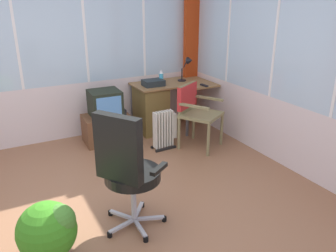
% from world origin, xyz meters
% --- Properties ---
extents(ground, '(5.48, 5.51, 0.06)m').
position_xyz_m(ground, '(0.00, 0.00, -0.03)').
color(ground, '#8D5F41').
extents(north_window_panel, '(4.48, 0.07, 2.77)m').
position_xyz_m(north_window_panel, '(-0.00, 2.28, 1.39)').
color(north_window_panel, silver).
rests_on(north_window_panel, ground).
extents(east_window_panel, '(0.07, 4.51, 2.77)m').
position_xyz_m(east_window_panel, '(2.27, -0.00, 1.39)').
color(east_window_panel, silver).
rests_on(east_window_panel, ground).
extents(curtain_corner, '(0.30, 0.09, 2.67)m').
position_xyz_m(curtain_corner, '(2.14, 2.15, 1.34)').
color(curtain_corner, '#B03612').
rests_on(curtain_corner, ground).
extents(desk, '(1.17, 0.79, 0.73)m').
position_xyz_m(desk, '(1.33, 1.93, 0.39)').
color(desk, olive).
rests_on(desk, ground).
extents(desk_lamp, '(0.24, 0.20, 0.38)m').
position_xyz_m(desk_lamp, '(1.91, 1.90, 0.98)').
color(desk_lamp, black).
rests_on(desk_lamp, desk).
extents(tv_remote, '(0.06, 0.15, 0.02)m').
position_xyz_m(tv_remote, '(1.97, 1.51, 0.74)').
color(tv_remote, black).
rests_on(tv_remote, desk).
extents(spray_bottle, '(0.06, 0.06, 0.22)m').
position_xyz_m(spray_bottle, '(1.46, 1.93, 0.83)').
color(spray_bottle, '#42B3D6').
rests_on(spray_bottle, desk).
extents(paper_tray, '(0.31, 0.24, 0.09)m').
position_xyz_m(paper_tray, '(1.31, 1.88, 0.78)').
color(paper_tray, '#20292D').
rests_on(paper_tray, desk).
extents(wooden_armchair, '(0.66, 0.66, 0.88)m').
position_xyz_m(wooden_armchair, '(1.57, 1.16, 0.57)').
color(wooden_armchair, olive).
rests_on(wooden_armchair, ground).
extents(office_chair, '(0.60, 0.61, 1.13)m').
position_xyz_m(office_chair, '(0.07, -0.18, 0.65)').
color(office_chair, '#B7B7BF').
rests_on(office_chair, ground).
extents(tv_on_stand, '(0.65, 0.46, 0.76)m').
position_xyz_m(tv_on_stand, '(0.55, 1.85, 0.34)').
color(tv_on_stand, brown).
rests_on(tv_on_stand, ground).
extents(space_heater, '(0.35, 0.18, 0.54)m').
position_xyz_m(space_heater, '(1.18, 1.26, 0.27)').
color(space_heater, silver).
rests_on(space_heater, ground).
extents(potted_plant, '(0.47, 0.47, 0.52)m').
position_xyz_m(potted_plant, '(-0.63, -0.27, 0.29)').
color(potted_plant, '#414549').
rests_on(potted_plant, ground).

